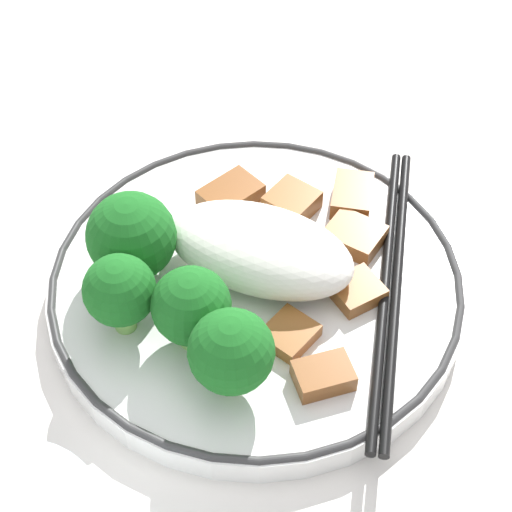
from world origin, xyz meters
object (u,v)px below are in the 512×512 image
at_px(broccoli_back_center, 120,291).
at_px(chopsticks, 391,285).
at_px(broccoli_back_left, 131,237).
at_px(plate, 256,285).
at_px(broccoli_mid_left, 231,352).
at_px(broccoli_back_right, 191,307).

distance_m(broccoli_back_center, chopsticks, 0.16).
bearing_deg(chopsticks, broccoli_back_left, -163.53).
height_order(plate, chopsticks, chopsticks).
xyz_separation_m(broccoli_back_left, chopsticks, (0.15, 0.04, -0.03)).
distance_m(broccoli_mid_left, chopsticks, 0.12).
height_order(broccoli_back_center, broccoli_back_right, same).
bearing_deg(broccoli_back_right, broccoli_mid_left, -32.88).
height_order(broccoli_back_right, broccoli_mid_left, broccoli_mid_left).
xyz_separation_m(broccoli_back_center, chopsticks, (0.13, 0.08, -0.03)).
distance_m(broccoli_back_left, chopsticks, 0.16).
xyz_separation_m(broccoli_back_right, broccoli_mid_left, (0.03, -0.02, 0.00)).
distance_m(broccoli_back_center, broccoli_back_right, 0.04).
bearing_deg(plate, broccoli_mid_left, -77.60).
bearing_deg(broccoli_back_right, plate, 74.38).
relative_size(broccoli_back_center, broccoli_mid_left, 0.95).
xyz_separation_m(plate, broccoli_mid_left, (0.02, -0.08, 0.04)).
distance_m(plate, broccoli_back_left, 0.08).
bearing_deg(plate, chopsticks, 16.08).
xyz_separation_m(broccoli_back_left, broccoli_mid_left, (0.09, -0.06, 0.00)).
height_order(plate, broccoli_back_center, broccoli_back_center).
distance_m(broccoli_back_left, broccoli_back_right, 0.06).
height_order(broccoli_back_left, broccoli_back_center, broccoli_back_left).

